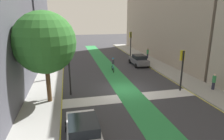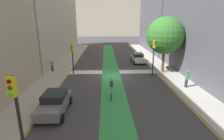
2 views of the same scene
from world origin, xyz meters
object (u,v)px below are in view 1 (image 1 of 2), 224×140
at_px(cyclist_in_lane, 113,64).
at_px(pedestrian_sidewalk_right_b, 214,82).
at_px(traffic_signal_near_left, 69,61).
at_px(pedestrian_sidewalk_left_a, 48,72).
at_px(traffic_signal_near_right, 182,63).
at_px(street_tree_near, 45,43).
at_px(pedestrian_sidewalk_right_a, 148,53).
at_px(traffic_signal_far_right, 131,40).
at_px(car_grey_right_far, 139,60).
at_px(car_white_left_near, 83,132).

height_order(cyclist_in_lane, pedestrian_sidewalk_right_b, cyclist_in_lane).
relative_size(traffic_signal_near_left, pedestrian_sidewalk_left_a, 2.54).
height_order(traffic_signal_near_right, street_tree_near, street_tree_near).
xyz_separation_m(pedestrian_sidewalk_right_a, pedestrian_sidewalk_left_a, (-15.29, -8.11, 0.07)).
height_order(traffic_signal_far_right, cyclist_in_lane, traffic_signal_far_right).
relative_size(pedestrian_sidewalk_right_b, street_tree_near, 0.21).
distance_m(traffic_signal_near_left, street_tree_near, 2.89).
xyz_separation_m(traffic_signal_near_right, traffic_signal_far_right, (-0.12, 15.17, 0.38)).
distance_m(traffic_signal_near_right, car_grey_right_far, 10.50).
relative_size(car_grey_right_far, street_tree_near, 0.58).
bearing_deg(traffic_signal_far_right, car_white_left_near, -114.47).
bearing_deg(pedestrian_sidewalk_right_a, traffic_signal_far_right, 154.97).
bearing_deg(pedestrian_sidewalk_right_b, car_white_left_near, -157.33).
xyz_separation_m(cyclist_in_lane, street_tree_near, (-7.30, -7.97, 4.05)).
bearing_deg(traffic_signal_near_left, pedestrian_sidewalk_left_a, 116.95).
height_order(traffic_signal_near_left, car_white_left_near, traffic_signal_near_left).
xyz_separation_m(traffic_signal_near_right, street_tree_near, (-12.18, -0.15, 2.26)).
bearing_deg(traffic_signal_near_left, car_grey_right_far, 41.95).
distance_m(car_grey_right_far, street_tree_near, 16.32).
bearing_deg(traffic_signal_near_right, traffic_signal_far_right, 90.45).
xyz_separation_m(pedestrian_sidewalk_left_a, pedestrian_sidewalk_right_b, (15.79, -6.75, -0.13)).
xyz_separation_m(traffic_signal_near_left, cyclist_in_lane, (5.57, 6.57, -2.22)).
bearing_deg(pedestrian_sidewalk_right_b, car_grey_right_far, 106.85).
height_order(traffic_signal_near_right, cyclist_in_lane, traffic_signal_near_right).
xyz_separation_m(traffic_signal_near_left, traffic_signal_far_right, (10.32, 13.92, -0.05)).
bearing_deg(pedestrian_sidewalk_right_a, cyclist_in_lane, -140.46).
bearing_deg(traffic_signal_far_right, car_grey_right_far, -93.00).
bearing_deg(car_white_left_near, car_grey_right_far, 60.19).
bearing_deg(cyclist_in_lane, car_grey_right_far, 28.85).
height_order(cyclist_in_lane, pedestrian_sidewalk_right_a, cyclist_in_lane).
distance_m(traffic_signal_near_left, car_white_left_near, 7.96).
height_order(traffic_signal_near_left, pedestrian_sidewalk_left_a, traffic_signal_near_left).
distance_m(traffic_signal_near_left, traffic_signal_far_right, 17.33).
bearing_deg(pedestrian_sidewalk_left_a, street_tree_near, -84.35).
relative_size(pedestrian_sidewalk_right_a, pedestrian_sidewalk_right_b, 1.06).
distance_m(traffic_signal_near_right, pedestrian_sidewalk_right_a, 14.27).
height_order(car_white_left_near, pedestrian_sidewalk_left_a, pedestrian_sidewalk_left_a).
height_order(pedestrian_sidewalk_right_a, pedestrian_sidewalk_right_b, pedestrian_sidewalk_right_a).
distance_m(pedestrian_sidewalk_right_a, street_tree_near, 20.75).
bearing_deg(car_grey_right_far, car_white_left_near, -119.81).
distance_m(pedestrian_sidewalk_left_a, pedestrian_sidewalk_right_b, 17.18).
distance_m(car_grey_right_far, cyclist_in_lane, 5.14).
xyz_separation_m(traffic_signal_near_left, pedestrian_sidewalk_left_a, (-2.33, 4.58, -2.11)).
xyz_separation_m(car_grey_right_far, cyclist_in_lane, (-4.50, -2.48, 0.17)).
distance_m(cyclist_in_lane, pedestrian_sidewalk_right_a, 9.60).
height_order(traffic_signal_near_right, pedestrian_sidewalk_left_a, traffic_signal_near_right).
relative_size(cyclist_in_lane, pedestrian_sidewalk_right_b, 1.18).
bearing_deg(pedestrian_sidewalk_right_b, pedestrian_sidewalk_right_a, 91.93).
bearing_deg(cyclist_in_lane, traffic_signal_near_right, -58.08).
xyz_separation_m(traffic_signal_far_right, car_white_left_near, (-9.78, -21.49, -2.34)).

